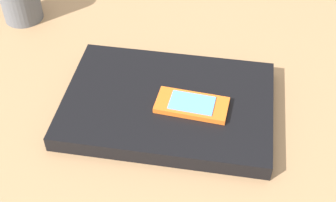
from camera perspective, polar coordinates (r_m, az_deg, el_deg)
desk_surface at (r=72.88cm, az=-4.35°, el=-4.03°), size 120.00×80.00×3.00cm
laptop_closed at (r=73.21cm, az=0.00°, el=-0.39°), size 36.84×29.77×2.59cm
cell_phone_on_laptop at (r=70.72cm, az=2.92°, el=-0.47°), size 11.95×8.43×0.98cm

